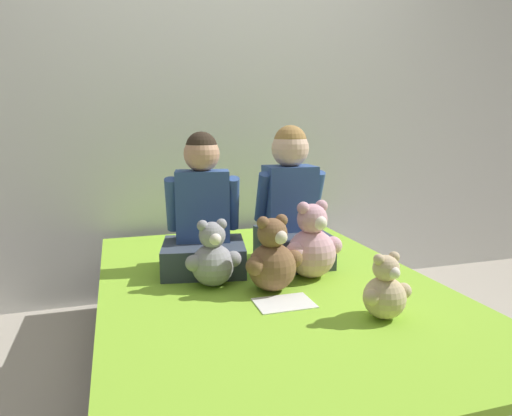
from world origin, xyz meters
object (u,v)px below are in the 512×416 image
object	(u,v)px
child_on_left	(203,217)
teddy_bear_at_foot_of_bed	(385,291)
bed	(269,330)
teddy_bear_held_by_left_child	(213,258)
sign_card	(284,303)
teddy_bear_held_by_right_child	(312,245)
child_on_right	(291,206)
teddy_bear_between_children	(273,259)

from	to	relation	value
child_on_left	teddy_bear_at_foot_of_bed	size ratio (longest dim) A/B	2.68
bed	teddy_bear_held_by_left_child	distance (m)	0.40
teddy_bear_held_by_left_child	bed	bearing A→B (deg)	-11.45
teddy_bear_at_foot_of_bed	sign_card	size ratio (longest dim) A/B	1.09
child_on_left	teddy_bear_held_by_right_child	size ratio (longest dim) A/B	1.86
teddy_bear_held_by_right_child	child_on_right	bearing A→B (deg)	77.76
bed	teddy_bear_held_by_right_child	size ratio (longest dim) A/B	5.82
sign_card	teddy_bear_held_by_left_child	bearing A→B (deg)	128.63
teddy_bear_held_by_right_child	sign_card	size ratio (longest dim) A/B	1.57
teddy_bear_held_by_left_child	teddy_bear_at_foot_of_bed	size ratio (longest dim) A/B	1.20
child_on_left	child_on_right	world-z (taller)	child_on_right
bed	child_on_left	size ratio (longest dim) A/B	3.13
teddy_bear_between_children	sign_card	world-z (taller)	teddy_bear_between_children
teddy_bear_between_children	sign_card	distance (m)	0.19
child_on_left	teddy_bear_held_by_left_child	bearing A→B (deg)	-80.39
bed	child_on_right	bearing A→B (deg)	53.13
bed	child_on_right	size ratio (longest dim) A/B	3.01
child_on_right	teddy_bear_at_foot_of_bed	world-z (taller)	child_on_right
teddy_bear_held_by_left_child	teddy_bear_held_by_right_child	bearing A→B (deg)	-5.62
teddy_bear_between_children	sign_card	bearing A→B (deg)	-105.90
child_on_left	teddy_bear_held_by_left_child	world-z (taller)	child_on_left
child_on_left	child_on_right	xyz separation A→B (m)	(0.42, 0.01, 0.03)
teddy_bear_held_by_left_child	teddy_bear_held_by_right_child	xyz separation A→B (m)	(0.42, -0.02, 0.02)
teddy_bear_held_by_left_child	teddy_bear_between_children	world-z (taller)	teddy_bear_between_children
teddy_bear_between_children	sign_card	size ratio (longest dim) A/B	1.43
bed	teddy_bear_held_by_right_child	bearing A→B (deg)	4.09
child_on_right	teddy_bear_held_by_right_child	world-z (taller)	child_on_right
teddy_bear_held_by_right_child	teddy_bear_held_by_left_child	bearing A→B (deg)	165.15
teddy_bear_between_children	teddy_bear_at_foot_of_bed	world-z (taller)	teddy_bear_between_children
bed	teddy_bear_held_by_left_child	bearing A→B (deg)	171.43
child_on_right	teddy_bear_held_by_right_child	size ratio (longest dim) A/B	1.93
bed	teddy_bear_held_by_left_child	xyz separation A→B (m)	(-0.23, 0.03, 0.33)
child_on_right	sign_card	xyz separation A→B (m)	(-0.21, -0.49, -0.26)
bed	sign_card	xyz separation A→B (m)	(-0.02, -0.23, 0.21)
child_on_right	teddy_bear_at_foot_of_bed	distance (m)	0.73
child_on_left	teddy_bear_held_by_right_child	xyz separation A→B (m)	(0.42, -0.24, -0.10)
child_on_right	teddy_bear_between_children	xyz separation A→B (m)	(-0.21, -0.35, -0.14)
bed	sign_card	world-z (taller)	sign_card
child_on_right	sign_card	bearing A→B (deg)	-111.74
child_on_right	teddy_bear_between_children	world-z (taller)	child_on_right
child_on_left	teddy_bear_at_foot_of_bed	world-z (taller)	child_on_left
teddy_bear_held_by_right_child	sign_card	distance (m)	0.35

